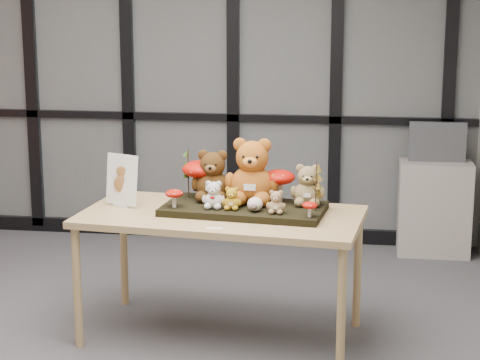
% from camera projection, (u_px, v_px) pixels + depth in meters
% --- Properties ---
extents(floor, '(5.00, 5.00, 0.00)m').
position_uv_depth(floor, '(97.00, 351.00, 5.16)').
color(floor, '#505055').
rests_on(floor, ground).
extents(room_shell, '(5.00, 5.00, 5.00)m').
position_uv_depth(room_shell, '(86.00, 68.00, 4.80)').
color(room_shell, '#B1AEA7').
rests_on(room_shell, floor).
extents(glass_partition, '(4.90, 0.06, 2.78)m').
position_uv_depth(glass_partition, '(180.00, 73.00, 7.24)').
color(glass_partition, '#2D383F').
rests_on(glass_partition, floor).
extents(display_table, '(1.76, 1.01, 0.78)m').
position_uv_depth(display_table, '(221.00, 224.00, 5.23)').
color(display_table, tan).
rests_on(display_table, floor).
extents(diorama_tray, '(1.01, 0.58, 0.04)m').
position_uv_depth(diorama_tray, '(244.00, 209.00, 5.24)').
color(diorama_tray, black).
rests_on(diorama_tray, display_table).
extents(bear_pooh_yellow, '(0.37, 0.34, 0.44)m').
position_uv_depth(bear_pooh_yellow, '(252.00, 167.00, 5.27)').
color(bear_pooh_yellow, '#A45417').
rests_on(bear_pooh_yellow, diorama_tray).
extents(bear_brown_medium, '(0.29, 0.27, 0.35)m').
position_uv_depth(bear_brown_medium, '(213.00, 173.00, 5.34)').
color(bear_brown_medium, '#3F250C').
rests_on(bear_brown_medium, diorama_tray).
extents(bear_tan_back, '(0.23, 0.21, 0.27)m').
position_uv_depth(bear_tan_back, '(308.00, 183.00, 5.23)').
color(bear_tan_back, olive).
rests_on(bear_tan_back, diorama_tray).
extents(bear_small_yellow, '(0.13, 0.12, 0.15)m').
position_uv_depth(bear_small_yellow, '(232.00, 197.00, 5.13)').
color(bear_small_yellow, '#B38217').
rests_on(bear_small_yellow, diorama_tray).
extents(bear_white_bow, '(0.15, 0.14, 0.18)m').
position_uv_depth(bear_white_bow, '(214.00, 193.00, 5.16)').
color(bear_white_bow, silver).
rests_on(bear_white_bow, diorama_tray).
extents(bear_beige_small, '(0.13, 0.12, 0.15)m').
position_uv_depth(bear_beige_small, '(276.00, 200.00, 5.05)').
color(bear_beige_small, '#9E7A51').
rests_on(bear_beige_small, diorama_tray).
extents(plush_cream_hedgehog, '(0.08, 0.07, 0.09)m').
position_uv_depth(plush_cream_hedgehog, '(255.00, 203.00, 5.10)').
color(plush_cream_hedgehog, silver).
rests_on(plush_cream_hedgehog, diorama_tray).
extents(mushroom_back_left, '(0.23, 0.23, 0.26)m').
position_uv_depth(mushroom_back_left, '(201.00, 177.00, 5.41)').
color(mushroom_back_left, '#A50E05').
rests_on(mushroom_back_left, diorama_tray).
extents(mushroom_back_right, '(0.20, 0.20, 0.22)m').
position_uv_depth(mushroom_back_right, '(279.00, 184.00, 5.31)').
color(mushroom_back_right, '#A50E05').
rests_on(mushroom_back_right, diorama_tray).
extents(mushroom_front_left, '(0.11, 0.11, 0.12)m').
position_uv_depth(mushroom_front_left, '(174.00, 197.00, 5.19)').
color(mushroom_front_left, '#A50E05').
rests_on(mushroom_front_left, diorama_tray).
extents(mushroom_front_right, '(0.09, 0.09, 0.10)m').
position_uv_depth(mushroom_front_right, '(310.00, 209.00, 4.97)').
color(mushroom_front_right, '#A50E05').
rests_on(mushroom_front_right, diorama_tray).
extents(sprig_green_far_left, '(0.05, 0.05, 0.31)m').
position_uv_depth(sprig_green_far_left, '(188.00, 173.00, 5.42)').
color(sprig_green_far_left, '#183D0D').
rests_on(sprig_green_far_left, diorama_tray).
extents(sprig_green_mid_left, '(0.05, 0.05, 0.26)m').
position_uv_depth(sprig_green_mid_left, '(212.00, 176.00, 5.44)').
color(sprig_green_mid_left, '#183D0D').
rests_on(sprig_green_mid_left, diorama_tray).
extents(sprig_dry_far_right, '(0.05, 0.05, 0.26)m').
position_uv_depth(sprig_dry_far_right, '(316.00, 184.00, 5.21)').
color(sprig_dry_far_right, brown).
rests_on(sprig_dry_far_right, diorama_tray).
extents(sprig_dry_mid_right, '(0.05, 0.05, 0.23)m').
position_uv_depth(sprig_dry_mid_right, '(316.00, 192.00, 5.09)').
color(sprig_dry_mid_right, brown).
rests_on(sprig_dry_mid_right, diorama_tray).
extents(sprig_green_centre, '(0.05, 0.05, 0.19)m').
position_uv_depth(sprig_green_centre, '(241.00, 183.00, 5.41)').
color(sprig_green_centre, '#183D0D').
rests_on(sprig_green_centre, diorama_tray).
extents(sign_holder, '(0.23, 0.12, 0.33)m').
position_uv_depth(sign_holder, '(122.00, 182.00, 5.36)').
color(sign_holder, silver).
rests_on(sign_holder, display_table).
extents(label_card, '(0.09, 0.03, 0.00)m').
position_uv_depth(label_card, '(214.00, 228.00, 4.89)').
color(label_card, white).
rests_on(label_card, display_table).
extents(cabinet, '(0.57, 0.33, 0.76)m').
position_uv_depth(cabinet, '(434.00, 208.00, 6.97)').
color(cabinet, '#A29890').
rests_on(cabinet, floor).
extents(monitor, '(0.45, 0.05, 0.32)m').
position_uv_depth(monitor, '(437.00, 142.00, 6.87)').
color(monitor, '#494C50').
rests_on(monitor, cabinet).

